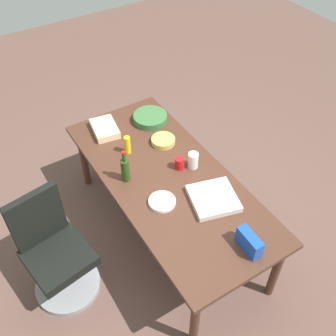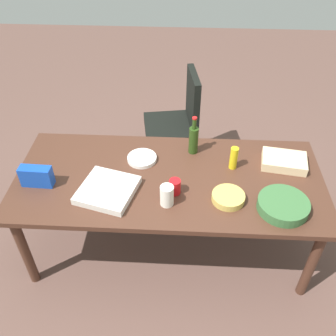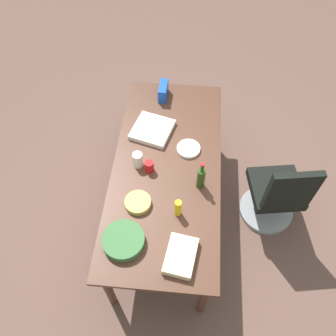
{
  "view_description": "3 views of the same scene",
  "coord_description": "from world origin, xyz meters",
  "views": [
    {
      "loc": [
        -2.0,
        1.24,
        3.21
      ],
      "look_at": [
        0.06,
        -0.04,
        0.8
      ],
      "focal_mm": 42.61,
      "sensor_mm": 36.0,
      "label": 1
    },
    {
      "loc": [
        0.1,
        -1.98,
        2.55
      ],
      "look_at": [
        -0.01,
        0.01,
        0.83
      ],
      "focal_mm": 39.94,
      "sensor_mm": 36.0,
      "label": 2
    },
    {
      "loc": [
        1.84,
        0.18,
        3.35
      ],
      "look_at": [
        0.04,
        0.02,
        0.79
      ],
      "focal_mm": 37.57,
      "sensor_mm": 36.0,
      "label": 3
    }
  ],
  "objects": [
    {
      "name": "sheet_cake",
      "position": [
        0.84,
        0.19,
        0.79
      ],
      "size": [
        0.35,
        0.27,
        0.07
      ],
      "primitive_type": "cube",
      "rotation": [
        0.0,
        0.0,
        -0.16
      ],
      "color": "beige",
      "rests_on": "conference_table"
    },
    {
      "name": "chip_bowl",
      "position": [
        0.41,
        -0.2,
        0.78
      ],
      "size": [
        0.27,
        0.27,
        0.05
      ],
      "primitive_type": "cylinder",
      "rotation": [
        0.0,
        0.0,
        0.24
      ],
      "color": "tan",
      "rests_on": "conference_table"
    },
    {
      "name": "wine_bottle",
      "position": [
        0.17,
        0.31,
        0.87
      ],
      "size": [
        0.09,
        0.09,
        0.32
      ],
      "color": "#253F14",
      "rests_on": "conference_table"
    },
    {
      "name": "office_chair",
      "position": [
        0.01,
        1.07,
        0.4
      ],
      "size": [
        0.56,
        0.56,
        1.02
      ],
      "color": "gray",
      "rests_on": "ground"
    },
    {
      "name": "red_solo_cup",
      "position": [
        0.05,
        -0.15,
        0.81
      ],
      "size": [
        0.09,
        0.09,
        0.11
      ],
      "primitive_type": "cylinder",
      "rotation": [
        0.0,
        0.0,
        -0.17
      ],
      "color": "red",
      "rests_on": "conference_table"
    },
    {
      "name": "mayo_jar",
      "position": [
        0.0,
        -0.26,
        0.83
      ],
      "size": [
        0.11,
        0.11,
        0.15
      ],
      "primitive_type": "cylinder",
      "rotation": [
        0.0,
        0.0,
        -0.23
      ],
      "color": "white",
      "rests_on": "conference_table"
    },
    {
      "name": "salad_bowl",
      "position": [
        0.76,
        -0.27,
        0.79
      ],
      "size": [
        0.4,
        0.4,
        0.07
      ],
      "primitive_type": "cylinder",
      "rotation": [
        0.0,
        0.0,
        0.24
      ],
      "color": "#386737",
      "rests_on": "conference_table"
    },
    {
      "name": "mustard_bottle",
      "position": [
        0.46,
        0.14,
        0.84
      ],
      "size": [
        0.06,
        0.06,
        0.18
      ],
      "primitive_type": "cylinder",
      "rotation": [
        0.0,
        0.0,
        -0.13
      ],
      "color": "yellow",
      "rests_on": "conference_table"
    },
    {
      "name": "paper_plate_stack",
      "position": [
        -0.21,
        0.19,
        0.77
      ],
      "size": [
        0.28,
        0.28,
        0.03
      ],
      "primitive_type": "cylinder",
      "rotation": [
        0.0,
        0.0,
        0.34
      ],
      "color": "white",
      "rests_on": "conference_table"
    },
    {
      "name": "pizza_box",
      "position": [
        -0.41,
        -0.18,
        0.78
      ],
      "size": [
        0.44,
        0.44,
        0.05
      ],
      "primitive_type": "cube",
      "rotation": [
        0.0,
        0.0,
        -0.27
      ],
      "color": "silver",
      "rests_on": "conference_table"
    },
    {
      "name": "ground_plane",
      "position": [
        0.0,
        0.0,
        0.0
      ],
      "size": [
        10.0,
        10.0,
        0.0
      ],
      "primitive_type": "plane",
      "color": "brown"
    },
    {
      "name": "chip_bag_blue",
      "position": [
        -0.91,
        -0.12,
        0.83
      ],
      "size": [
        0.22,
        0.09,
        0.15
      ],
      "primitive_type": "cube",
      "rotation": [
        0.0,
        0.0,
        -0.04
      ],
      "color": "#1646B6",
      "rests_on": "conference_table"
    },
    {
      "name": "conference_table",
      "position": [
        0.0,
        0.0,
        0.68
      ],
      "size": [
        2.21,
        0.98,
        0.75
      ],
      "color": "#492A1E",
      "rests_on": "ground"
    }
  ]
}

